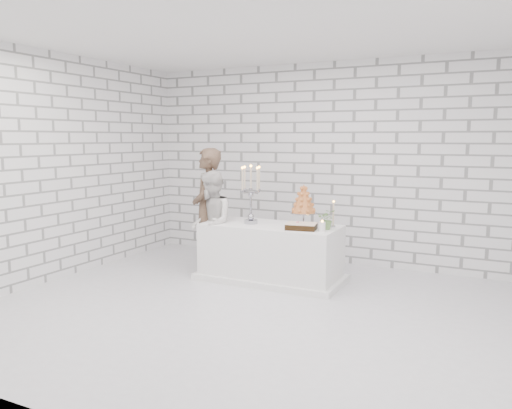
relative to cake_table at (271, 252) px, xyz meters
name	(u,v)px	position (x,y,z in m)	size (l,w,h in m)	color
ground	(260,311)	(0.40, -1.16, -0.38)	(6.00, 5.00, 0.01)	silver
ceiling	(260,27)	(0.40, -1.16, 2.62)	(6.00, 5.00, 0.01)	white
wall_back	(333,164)	(0.40, 1.34, 1.12)	(6.00, 0.01, 3.00)	white
wall_front	(82,201)	(0.40, -3.66, 1.12)	(6.00, 0.01, 3.00)	white
wall_left	(55,167)	(-2.60, -1.16, 1.12)	(0.01, 5.00, 3.00)	white
cake_table	(271,252)	(0.00, 0.00, 0.00)	(1.80, 0.80, 0.75)	white
groom	(207,210)	(-1.04, 0.10, 0.50)	(0.64, 0.42, 1.74)	#4F3A2B
bride	(211,223)	(-0.84, -0.11, 0.35)	(0.70, 0.55, 1.44)	silver
candelabra	(251,194)	(-0.27, -0.04, 0.77)	(0.32, 0.32, 0.78)	#9696A0
croquembouche	(304,205)	(0.40, 0.15, 0.65)	(0.35, 0.35, 0.54)	#B16332
chocolate_cake	(301,226)	(0.49, -0.15, 0.42)	(0.37, 0.26, 0.08)	black
pillar_candle	(322,227)	(0.77, -0.17, 0.44)	(0.08, 0.08, 0.12)	white
extra_taper	(333,215)	(0.79, 0.19, 0.54)	(0.06, 0.06, 0.32)	beige
flowers	(327,219)	(0.77, 0.00, 0.50)	(0.23, 0.20, 0.26)	#4B8241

